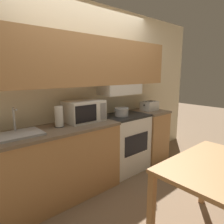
{
  "coord_description": "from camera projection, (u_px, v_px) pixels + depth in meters",
  "views": [
    {
      "loc": [
        -1.63,
        -2.46,
        1.56
      ],
      "look_at": [
        0.05,
        -0.53,
        1.06
      ],
      "focal_mm": 32.0,
      "sensor_mm": 36.0,
      "label": 1
    }
  ],
  "objects": [
    {
      "name": "ground_plane",
      "position": [
        88.0,
        173.0,
        3.17
      ],
      "size": [
        16.0,
        16.0,
        0.0
      ],
      "primitive_type": "plane",
      "color": "#7F664C"
    },
    {
      "name": "wall_back",
      "position": [
        89.0,
        79.0,
        2.85
      ],
      "size": [
        5.18,
        0.38,
        2.55
      ],
      "color": "beige",
      "rests_on": "ground_plane"
    },
    {
      "name": "lower_counter_main",
      "position": [
        59.0,
        164.0,
        2.48
      ],
      "size": [
        1.57,
        0.59,
        0.91
      ],
      "color": "tan",
      "rests_on": "ground_plane"
    },
    {
      "name": "lower_counter_right_stub",
      "position": [
        149.0,
        135.0,
        3.61
      ],
      "size": [
        0.49,
        0.59,
        0.91
      ],
      "color": "tan",
      "rests_on": "ground_plane"
    },
    {
      "name": "stove_range",
      "position": [
        124.0,
        142.0,
        3.23
      ],
      "size": [
        0.72,
        0.55,
        0.91
      ],
      "color": "white",
      "rests_on": "ground_plane"
    },
    {
      "name": "cooking_pot",
      "position": [
        122.0,
        112.0,
        3.06
      ],
      "size": [
        0.3,
        0.22,
        0.13
      ],
      "color": "#B7BABF",
      "rests_on": "stove_range"
    },
    {
      "name": "microwave",
      "position": [
        84.0,
        111.0,
        2.72
      ],
      "size": [
        0.51,
        0.37,
        0.28
      ],
      "color": "white",
      "rests_on": "lower_counter_main"
    },
    {
      "name": "toaster",
      "position": [
        149.0,
        106.0,
        3.53
      ],
      "size": [
        0.29,
        0.22,
        0.16
      ],
      "color": "white",
      "rests_on": "lower_counter_right_stub"
    },
    {
      "name": "sink_basin",
      "position": [
        19.0,
        134.0,
        2.11
      ],
      "size": [
        0.46,
        0.34,
        0.28
      ],
      "color": "#B7BABF",
      "rests_on": "lower_counter_main"
    },
    {
      "name": "paper_towel_roll",
      "position": [
        59.0,
        117.0,
        2.43
      ],
      "size": [
        0.12,
        0.12,
        0.26
      ],
      "color": "black",
      "rests_on": "lower_counter_main"
    },
    {
      "name": "dining_table",
      "position": [
        221.0,
        177.0,
        1.74
      ],
      "size": [
        1.09,
        0.78,
        0.78
      ],
      "color": "#B27F4C",
      "rests_on": "ground_plane"
    }
  ]
}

